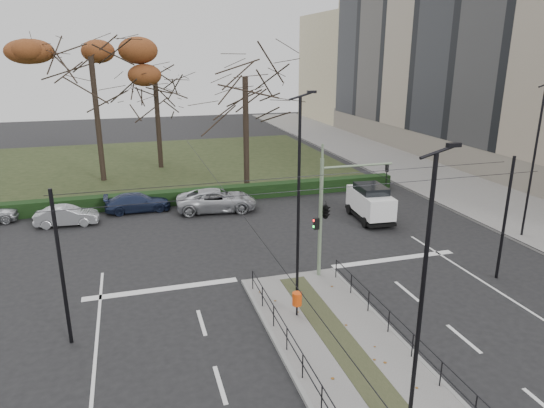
{
  "coord_description": "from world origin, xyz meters",
  "views": [
    {
      "loc": [
        -6.89,
        -15.32,
        10.39
      ],
      "look_at": [
        -0.27,
        6.9,
        3.16
      ],
      "focal_mm": 32.0,
      "sensor_mm": 36.0,
      "label": 1
    }
  ],
  "objects_px": {
    "white_van": "(370,202)",
    "bare_tree_near": "(245,85)",
    "rust_tree": "(91,56)",
    "bare_tree_center": "(156,89)",
    "parked_car_fourth": "(217,200)",
    "parked_car_third": "(138,202)",
    "traffic_light": "(327,209)",
    "streetlamp_median_near": "(422,298)",
    "parked_car_second": "(67,216)",
    "streetlamp_median_far": "(299,195)",
    "streetlamp_sidewalk": "(534,160)",
    "litter_bin": "(297,299)"
  },
  "relations": [
    {
      "from": "traffic_light",
      "to": "streetlamp_sidewalk",
      "type": "relative_size",
      "value": 0.65
    },
    {
      "from": "bare_tree_center",
      "to": "bare_tree_near",
      "type": "relative_size",
      "value": 0.9
    },
    {
      "from": "parked_car_fourth",
      "to": "white_van",
      "type": "distance_m",
      "value": 10.33
    },
    {
      "from": "streetlamp_median_far",
      "to": "parked_car_second",
      "type": "relative_size",
      "value": 2.34
    },
    {
      "from": "litter_bin",
      "to": "bare_tree_near",
      "type": "height_order",
      "value": "bare_tree_near"
    },
    {
      "from": "streetlamp_median_near",
      "to": "bare_tree_near",
      "type": "bearing_deg",
      "value": 86.31
    },
    {
      "from": "parked_car_fourth",
      "to": "bare_tree_near",
      "type": "height_order",
      "value": "bare_tree_near"
    },
    {
      "from": "rust_tree",
      "to": "bare_tree_center",
      "type": "xyz_separation_m",
      "value": [
        5.03,
        3.62,
        -2.83
      ]
    },
    {
      "from": "streetlamp_median_near",
      "to": "white_van",
      "type": "height_order",
      "value": "streetlamp_median_near"
    },
    {
      "from": "traffic_light",
      "to": "streetlamp_median_near",
      "type": "distance_m",
      "value": 10.31
    },
    {
      "from": "white_van",
      "to": "litter_bin",
      "type": "bearing_deg",
      "value": -130.0
    },
    {
      "from": "parked_car_fourth",
      "to": "rust_tree",
      "type": "distance_m",
      "value": 16.2
    },
    {
      "from": "parked_car_second",
      "to": "rust_tree",
      "type": "distance_m",
      "value": 14.58
    },
    {
      "from": "traffic_light",
      "to": "parked_car_fourth",
      "type": "xyz_separation_m",
      "value": [
        -3.16,
        11.7,
        -2.72
      ]
    },
    {
      "from": "streetlamp_median_far",
      "to": "streetlamp_sidewalk",
      "type": "height_order",
      "value": "streetlamp_sidewalk"
    },
    {
      "from": "streetlamp_median_far",
      "to": "streetlamp_median_near",
      "type": "bearing_deg",
      "value": -88.61
    },
    {
      "from": "parked_car_second",
      "to": "parked_car_fourth",
      "type": "relative_size",
      "value": 0.69
    },
    {
      "from": "streetlamp_sidewalk",
      "to": "traffic_light",
      "type": "bearing_deg",
      "value": -173.05
    },
    {
      "from": "parked_car_second",
      "to": "streetlamp_median_near",
      "type": "bearing_deg",
      "value": -149.12
    },
    {
      "from": "litter_bin",
      "to": "streetlamp_median_near",
      "type": "bearing_deg",
      "value": -82.0
    },
    {
      "from": "white_van",
      "to": "bare_tree_near",
      "type": "height_order",
      "value": "bare_tree_near"
    },
    {
      "from": "litter_bin",
      "to": "parked_car_fourth",
      "type": "relative_size",
      "value": 0.18
    },
    {
      "from": "parked_car_second",
      "to": "bare_tree_center",
      "type": "relative_size",
      "value": 0.36
    },
    {
      "from": "parked_car_third",
      "to": "rust_tree",
      "type": "height_order",
      "value": "rust_tree"
    },
    {
      "from": "bare_tree_center",
      "to": "parked_car_third",
      "type": "bearing_deg",
      "value": -100.96
    },
    {
      "from": "parked_car_second",
      "to": "white_van",
      "type": "xyz_separation_m",
      "value": [
        18.79,
        -4.47,
        0.58
      ]
    },
    {
      "from": "litter_bin",
      "to": "traffic_light",
      "type": "bearing_deg",
      "value": 51.44
    },
    {
      "from": "streetlamp_median_far",
      "to": "rust_tree",
      "type": "distance_m",
      "value": 25.9
    },
    {
      "from": "streetlamp_median_near",
      "to": "rust_tree",
      "type": "relative_size",
      "value": 0.62
    },
    {
      "from": "litter_bin",
      "to": "parked_car_third",
      "type": "height_order",
      "value": "parked_car_third"
    },
    {
      "from": "parked_car_second",
      "to": "white_van",
      "type": "relative_size",
      "value": 0.86
    },
    {
      "from": "litter_bin",
      "to": "rust_tree",
      "type": "distance_m",
      "value": 28.53
    },
    {
      "from": "parked_car_fourth",
      "to": "bare_tree_near",
      "type": "distance_m",
      "value": 9.23
    },
    {
      "from": "parked_car_fourth",
      "to": "bare_tree_center",
      "type": "distance_m",
      "value": 15.98
    },
    {
      "from": "streetlamp_sidewalk",
      "to": "litter_bin",
      "type": "bearing_deg",
      "value": -162.85
    },
    {
      "from": "parked_car_third",
      "to": "white_van",
      "type": "relative_size",
      "value": 1.0
    },
    {
      "from": "traffic_light",
      "to": "bare_tree_near",
      "type": "xyz_separation_m",
      "value": [
        0.06,
        16.24,
        4.64
      ]
    },
    {
      "from": "parked_car_second",
      "to": "bare_tree_center",
      "type": "xyz_separation_m",
      "value": [
        6.86,
        14.51,
        6.69
      ]
    },
    {
      "from": "streetlamp_median_near",
      "to": "bare_tree_center",
      "type": "xyz_separation_m",
      "value": [
        -4.25,
        36.16,
        2.99
      ]
    },
    {
      "from": "traffic_light",
      "to": "white_van",
      "type": "relative_size",
      "value": 1.31
    },
    {
      "from": "parked_car_second",
      "to": "white_van",
      "type": "height_order",
      "value": "white_van"
    },
    {
      "from": "parked_car_third",
      "to": "parked_car_fourth",
      "type": "relative_size",
      "value": 0.8
    },
    {
      "from": "bare_tree_center",
      "to": "streetlamp_median_near",
      "type": "bearing_deg",
      "value": -83.3
    },
    {
      "from": "streetlamp_median_far",
      "to": "traffic_light",
      "type": "bearing_deg",
      "value": 33.43
    },
    {
      "from": "streetlamp_median_far",
      "to": "streetlamp_sidewalk",
      "type": "distance_m",
      "value": 15.31
    },
    {
      "from": "bare_tree_center",
      "to": "parked_car_fourth",
      "type": "bearing_deg",
      "value": -79.21
    },
    {
      "from": "bare_tree_near",
      "to": "parked_car_third",
      "type": "bearing_deg",
      "value": -159.86
    },
    {
      "from": "parked_car_third",
      "to": "bare_tree_center",
      "type": "distance_m",
      "value": 14.71
    },
    {
      "from": "litter_bin",
      "to": "parked_car_fourth",
      "type": "xyz_separation_m",
      "value": [
        -0.55,
        14.97,
        -0.1
      ]
    },
    {
      "from": "bare_tree_center",
      "to": "bare_tree_near",
      "type": "bearing_deg",
      "value": -58.67
    }
  ]
}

